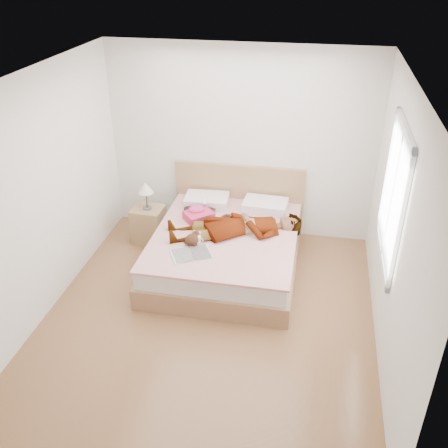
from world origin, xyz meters
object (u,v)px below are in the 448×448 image
(woman, at_px, (237,223))
(coffee_mug, at_px, (198,240))
(plush_toy, at_px, (193,239))
(towel, at_px, (198,214))
(phone, at_px, (204,201))
(magazine, at_px, (191,254))
(bed, at_px, (227,246))
(nightstand, at_px, (149,222))

(woman, relative_size, coffee_mug, 13.51)
(coffee_mug, xyz_separation_m, plush_toy, (-0.05, -0.03, 0.02))
(woman, relative_size, towel, 3.87)
(phone, height_order, magazine, phone)
(woman, xyz_separation_m, towel, (-0.54, 0.20, -0.04))
(towel, bearing_deg, coffee_mug, -76.91)
(phone, bearing_deg, magazine, -105.54)
(phone, height_order, bed, bed)
(woman, xyz_separation_m, nightstand, (-1.29, 0.38, -0.33))
(bed, height_order, towel, bed)
(woman, xyz_separation_m, plush_toy, (-0.46, -0.40, -0.05))
(magazine, height_order, nightstand, nightstand)
(towel, height_order, nightstand, nightstand)
(plush_toy, bearing_deg, magazine, -79.55)
(nightstand, bearing_deg, plush_toy, -43.19)
(towel, distance_m, coffee_mug, 0.59)
(phone, xyz_separation_m, magazine, (0.08, -1.03, -0.16))
(magazine, xyz_separation_m, nightstand, (-0.88, 1.02, -0.23))
(woman, relative_size, nightstand, 1.93)
(woman, height_order, towel, woman)
(bed, height_order, magazine, bed)
(coffee_mug, bearing_deg, plush_toy, -149.95)
(towel, xyz_separation_m, coffee_mug, (0.13, -0.57, -0.03))
(bed, relative_size, coffee_mug, 16.52)
(coffee_mug, height_order, plush_toy, plush_toy)
(bed, bearing_deg, phone, 133.39)
(plush_toy, height_order, nightstand, nightstand)
(towel, height_order, magazine, towel)
(woman, distance_m, magazine, 0.76)
(phone, relative_size, towel, 0.20)
(bed, xyz_separation_m, nightstand, (-1.17, 0.38, 0.02))
(phone, relative_size, coffee_mug, 0.70)
(bed, distance_m, nightstand, 1.23)
(towel, xyz_separation_m, magazine, (0.12, -0.83, -0.06))
(magazine, height_order, plush_toy, plush_toy)
(nightstand, bearing_deg, woman, -16.53)
(magazine, relative_size, plush_toy, 2.08)
(woman, xyz_separation_m, bed, (-0.12, 0.00, -0.35))
(plush_toy, bearing_deg, nightstand, 136.81)
(magazine, bearing_deg, nightstand, 130.79)
(phone, relative_size, bed, 0.04)
(coffee_mug, relative_size, nightstand, 0.14)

